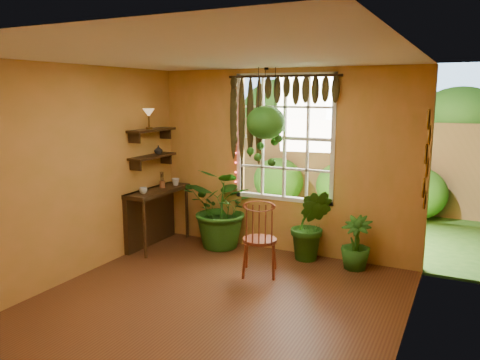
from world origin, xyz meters
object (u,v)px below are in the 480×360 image
object	(u,v)px
counter_ledge	(153,210)
hanging_basket	(266,126)
potted_plant_mid	(311,225)
windsor_chair	(260,250)
potted_plant_left	(224,208)

from	to	relation	value
counter_ledge	hanging_basket	world-z (taller)	hanging_basket
hanging_basket	potted_plant_mid	bearing A→B (deg)	0.21
hanging_basket	windsor_chair	bearing A→B (deg)	-70.92
windsor_chair	hanging_basket	distance (m)	1.77
counter_ledge	potted_plant_left	size ratio (longest dim) A/B	0.95
windsor_chair	counter_ledge	bearing A→B (deg)	147.94
windsor_chair	potted_plant_left	world-z (taller)	potted_plant_left
windsor_chair	hanging_basket	world-z (taller)	hanging_basket
potted_plant_left	windsor_chair	bearing A→B (deg)	-39.01
counter_ledge	windsor_chair	xyz separation A→B (m)	(2.00, -0.40, -0.21)
counter_ledge	hanging_basket	bearing A→B (deg)	13.88
counter_ledge	potted_plant_left	xyz separation A→B (m)	(1.06, 0.37, 0.08)
counter_ledge	hanging_basket	size ratio (longest dim) A/B	0.86
potted_plant_left	potted_plant_mid	xyz separation A→B (m)	(1.36, 0.06, -0.11)
counter_ledge	windsor_chair	distance (m)	2.05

